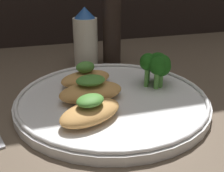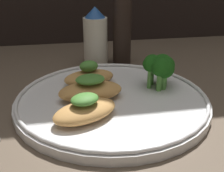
# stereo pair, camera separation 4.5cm
# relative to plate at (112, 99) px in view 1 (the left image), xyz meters

# --- Properties ---
(ground_plane) EXTENTS (1.80, 1.80, 0.01)m
(ground_plane) POSITION_rel_plate_xyz_m (0.00, 0.00, -0.01)
(ground_plane) COLOR brown
(plate) EXTENTS (0.32, 0.32, 0.02)m
(plate) POSITION_rel_plate_xyz_m (0.00, 0.00, 0.00)
(plate) COLOR white
(plate) RESTS_ON ground_plane
(grilled_meat_front) EXTENTS (0.11, 0.09, 0.04)m
(grilled_meat_front) POSITION_rel_plate_xyz_m (-0.05, -0.06, 0.02)
(grilled_meat_front) COLOR tan
(grilled_meat_front) RESTS_ON plate
(grilled_meat_middle) EXTENTS (0.11, 0.07, 0.04)m
(grilled_meat_middle) POSITION_rel_plate_xyz_m (-0.04, 0.00, 0.02)
(grilled_meat_middle) COLOR tan
(grilled_meat_middle) RESTS_ON plate
(grilled_meat_back) EXTENTS (0.10, 0.07, 0.04)m
(grilled_meat_back) POSITION_rel_plate_xyz_m (-0.03, 0.06, 0.02)
(grilled_meat_back) COLOR tan
(grilled_meat_back) RESTS_ON plate
(broccoli_bunch) EXTENTS (0.06, 0.06, 0.06)m
(broccoli_bunch) POSITION_rel_plate_xyz_m (0.09, 0.03, 0.04)
(broccoli_bunch) COLOR #569942
(broccoli_bunch) RESTS_ON plate
(sauce_bottle) EXTENTS (0.05, 0.05, 0.13)m
(sauce_bottle) POSITION_rel_plate_xyz_m (-0.00, 0.21, 0.05)
(sauce_bottle) COLOR silver
(sauce_bottle) RESTS_ON ground_plane
(pepper_grinder) EXTENTS (0.04, 0.04, 0.19)m
(pepper_grinder) POSITION_rel_plate_xyz_m (0.06, 0.21, 0.08)
(pepper_grinder) COLOR black
(pepper_grinder) RESTS_ON ground_plane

